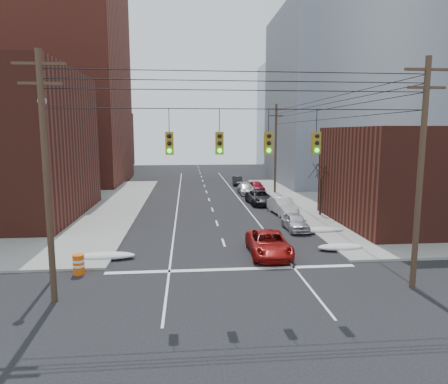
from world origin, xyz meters
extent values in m
plane|color=black|center=(0.00, 0.00, 0.00)|extent=(160.00, 160.00, 0.00)
cube|color=maroon|center=(-24.00, 48.00, 15.00)|extent=(24.00, 20.00, 30.00)
cube|color=#512018|center=(-26.00, 74.00, 6.00)|extent=(22.00, 18.00, 12.00)
cube|color=gray|center=(22.00, 44.00, 12.50)|extent=(22.00, 20.00, 25.00)
cube|color=gray|center=(24.00, 70.00, 11.00)|extent=(20.00, 18.00, 22.00)
cube|color=#512018|center=(18.00, 16.00, 4.00)|extent=(16.00, 12.00, 8.00)
cylinder|color=#473323|center=(-8.50, 3.00, 5.50)|extent=(0.28, 0.28, 11.00)
cube|color=#473323|center=(-8.50, 3.00, 10.40)|extent=(2.20, 0.12, 0.12)
cube|color=#473323|center=(-8.50, 3.00, 9.60)|extent=(1.80, 0.12, 0.12)
cylinder|color=#473323|center=(8.50, 3.00, 5.50)|extent=(0.28, 0.28, 11.00)
cube|color=#473323|center=(8.50, 3.00, 10.40)|extent=(2.20, 0.12, 0.12)
cube|color=#473323|center=(8.50, 3.00, 9.60)|extent=(1.80, 0.12, 0.12)
cylinder|color=#473323|center=(8.50, 34.00, 5.50)|extent=(0.28, 0.28, 11.00)
cube|color=#473323|center=(8.50, 34.00, 10.40)|extent=(2.20, 0.12, 0.12)
cube|color=#473323|center=(8.50, 34.00, 9.60)|extent=(1.80, 0.12, 0.12)
cylinder|color=black|center=(0.00, 3.00, 8.60)|extent=(17.00, 0.04, 0.04)
cylinder|color=black|center=(-3.20, 3.00, 8.10)|extent=(0.03, 0.03, 1.00)
cube|color=olive|center=(-3.20, 3.00, 7.10)|extent=(0.35, 0.30, 1.00)
sphere|color=black|center=(-3.20, 2.83, 7.42)|extent=(0.20, 0.20, 0.20)
sphere|color=black|center=(-3.20, 2.83, 7.10)|extent=(0.20, 0.20, 0.20)
sphere|color=#0CE526|center=(-3.20, 2.83, 6.78)|extent=(0.20, 0.20, 0.20)
cylinder|color=black|center=(-1.00, 3.00, 8.10)|extent=(0.03, 0.03, 1.00)
cube|color=olive|center=(-1.00, 3.00, 7.10)|extent=(0.35, 0.30, 1.00)
sphere|color=black|center=(-1.00, 2.83, 7.42)|extent=(0.20, 0.20, 0.20)
sphere|color=black|center=(-1.00, 2.83, 7.10)|extent=(0.20, 0.20, 0.20)
sphere|color=#0CE526|center=(-1.00, 2.83, 6.78)|extent=(0.20, 0.20, 0.20)
cylinder|color=black|center=(1.20, 3.00, 8.10)|extent=(0.03, 0.03, 1.00)
cube|color=olive|center=(1.20, 3.00, 7.10)|extent=(0.35, 0.30, 1.00)
sphere|color=black|center=(1.20, 2.83, 7.42)|extent=(0.20, 0.20, 0.20)
sphere|color=black|center=(1.20, 2.83, 7.10)|extent=(0.20, 0.20, 0.20)
sphere|color=#0CE526|center=(1.20, 2.83, 6.78)|extent=(0.20, 0.20, 0.20)
cylinder|color=black|center=(3.40, 3.00, 8.10)|extent=(0.03, 0.03, 1.00)
cube|color=olive|center=(3.40, 3.00, 7.10)|extent=(0.35, 0.30, 1.00)
sphere|color=black|center=(3.40, 2.83, 7.42)|extent=(0.20, 0.20, 0.20)
sphere|color=black|center=(3.40, 2.83, 7.10)|extent=(0.20, 0.20, 0.20)
sphere|color=#0CE526|center=(3.40, 2.83, 6.78)|extent=(0.20, 0.20, 0.20)
cylinder|color=gray|center=(-9.50, 6.00, 4.50)|extent=(0.18, 0.18, 9.00)
sphere|color=gray|center=(-9.50, 6.00, 9.10)|extent=(0.44, 0.44, 0.44)
cylinder|color=black|center=(9.60, 20.00, 1.75)|extent=(0.20, 0.20, 3.50)
cylinder|color=black|center=(9.98, 20.12, 4.07)|extent=(0.27, 0.82, 1.19)
cylinder|color=black|center=(9.82, 20.57, 4.16)|extent=(1.17, 0.54, 1.38)
cylinder|color=black|center=(9.17, 20.74, 4.19)|extent=(1.44, 1.00, 1.48)
cylinder|color=black|center=(9.20, 20.06, 4.07)|extent=(0.17, 0.84, 1.19)
cylinder|color=black|center=(9.15, 19.58, 4.16)|extent=(0.82, 0.99, 1.40)
cylinder|color=black|center=(9.66, 19.15, 4.19)|extent=(1.74, 0.21, 1.43)
cylinder|color=black|center=(9.93, 19.77, 4.07)|extent=(0.48, 0.73, 1.20)
ellipsoid|color=silver|center=(-7.40, 9.00, 0.21)|extent=(3.50, 1.08, 0.42)
ellipsoid|color=silver|center=(7.40, 9.50, 0.21)|extent=(3.00, 1.08, 0.42)
ellipsoid|color=silver|center=(7.40, 14.00, 0.21)|extent=(4.00, 1.08, 0.42)
imported|color=maroon|center=(2.56, 8.97, 0.72)|extent=(2.53, 5.27, 1.45)
imported|color=silver|center=(5.92, 15.07, 0.66)|extent=(1.61, 3.91, 1.33)
imported|color=silver|center=(6.40, 21.24, 0.77)|extent=(2.15, 4.81, 1.53)
imported|color=black|center=(5.28, 26.60, 0.72)|extent=(2.75, 5.36, 1.45)
imported|color=#A9AAAE|center=(4.80, 33.61, 0.66)|extent=(1.99, 4.63, 1.33)
imported|color=maroon|center=(6.40, 35.49, 0.70)|extent=(1.90, 4.23, 1.41)
imported|color=black|center=(4.80, 42.48, 0.63)|extent=(1.56, 3.88, 1.25)
imported|color=silver|center=(-15.19, 22.03, 0.82)|extent=(4.30, 2.83, 1.34)
imported|color=#AAAAAE|center=(-15.36, 28.54, 0.78)|extent=(4.91, 3.30, 1.25)
imported|color=black|center=(-19.40, 24.64, 0.83)|extent=(5.07, 3.18, 1.37)
imported|color=#B1B1B6|center=(-18.90, 26.34, 0.86)|extent=(4.41, 2.54, 1.41)
cylinder|color=#DF530B|center=(-8.32, 6.50, 0.54)|extent=(0.66, 0.66, 1.08)
cylinder|color=white|center=(-8.32, 6.50, 0.76)|extent=(0.67, 0.67, 0.13)
cylinder|color=white|center=(-8.32, 6.50, 0.49)|extent=(0.67, 0.67, 0.13)
camera|label=1|loc=(-2.45, -14.75, 7.57)|focal=32.00mm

